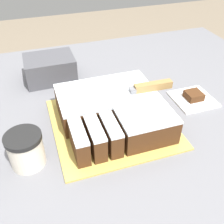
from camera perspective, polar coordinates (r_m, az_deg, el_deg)
The scene contains 8 objects.
countertop at distance 1.16m, azimuth -0.07°, elevation -18.33°, with size 1.40×1.10×0.92m.
cake_board at distance 0.77m, azimuth -0.00°, elevation -2.38°, with size 0.34×0.34×0.01m.
cake at distance 0.75m, azimuth 0.22°, elevation 0.28°, with size 0.28×0.28×0.07m.
knife at distance 0.77m, azimuth 7.20°, elevation 5.23°, with size 0.28×0.03×0.02m.
coffee_cup at distance 0.66m, azimuth -18.23°, elevation -7.78°, with size 0.09×0.09×0.09m.
paper_napkin at distance 0.91m, azimuth 17.20°, elevation 2.71°, with size 0.13×0.13×0.01m.
brownie at distance 0.90m, azimuth 17.37°, elevation 3.47°, with size 0.05×0.05×0.02m.
storage_box at distance 0.99m, azimuth -13.32°, elevation 9.24°, with size 0.17×0.13×0.09m.
Camera 1 is at (-0.20, -0.61, 1.42)m, focal length 42.00 mm.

